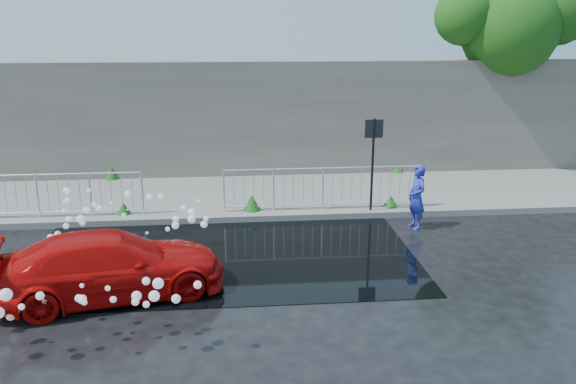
% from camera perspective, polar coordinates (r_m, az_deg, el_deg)
% --- Properties ---
extents(ground, '(90.00, 90.00, 0.00)m').
position_cam_1_polar(ground, '(11.23, -9.27, -8.12)').
color(ground, black).
rests_on(ground, ground).
extents(pavement, '(30.00, 4.00, 0.15)m').
position_cam_1_polar(pavement, '(15.89, -8.17, -0.44)').
color(pavement, slate).
rests_on(pavement, ground).
extents(curb, '(30.00, 0.25, 0.16)m').
position_cam_1_polar(curb, '(13.99, -8.53, -2.76)').
color(curb, slate).
rests_on(curb, ground).
extents(retaining_wall, '(30.00, 0.60, 3.50)m').
position_cam_1_polar(retaining_wall, '(17.64, -8.10, 7.30)').
color(retaining_wall, '#59524B').
rests_on(retaining_wall, pavement).
extents(puddle, '(8.00, 5.00, 0.01)m').
position_cam_1_polar(puddle, '(12.12, -6.61, -6.11)').
color(puddle, black).
rests_on(puddle, ground).
extents(sign_post, '(0.45, 0.06, 2.50)m').
position_cam_1_polar(sign_post, '(14.03, 8.64, 4.26)').
color(sign_post, black).
rests_on(sign_post, ground).
extents(tree, '(5.08, 3.06, 6.34)m').
position_cam_1_polar(tree, '(19.72, 22.12, 15.64)').
color(tree, '#332114').
rests_on(tree, ground).
extents(railing_left, '(5.05, 0.05, 1.10)m').
position_cam_1_polar(railing_left, '(14.91, -24.10, -0.20)').
color(railing_left, silver).
rests_on(railing_left, pavement).
extents(railing_right, '(5.05, 0.05, 1.10)m').
position_cam_1_polar(railing_right, '(14.26, 3.55, 0.52)').
color(railing_right, silver).
rests_on(railing_right, pavement).
extents(weeds, '(12.17, 3.93, 0.41)m').
position_cam_1_polar(weeds, '(15.42, -9.53, -0.05)').
color(weeds, '#1A4C14').
rests_on(weeds, pavement).
extents(water_spray, '(3.38, 5.48, 1.07)m').
position_cam_1_polar(water_spray, '(10.99, -18.30, -5.25)').
color(water_spray, white).
rests_on(water_spray, ground).
extents(red_car, '(4.25, 2.52, 1.15)m').
position_cam_1_polar(red_car, '(10.47, -17.57, -7.10)').
color(red_car, '#BA0907').
rests_on(red_car, ground).
extents(person, '(0.47, 0.62, 1.54)m').
position_cam_1_polar(person, '(13.60, 12.95, -0.52)').
color(person, '#242FB4').
rests_on(person, ground).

